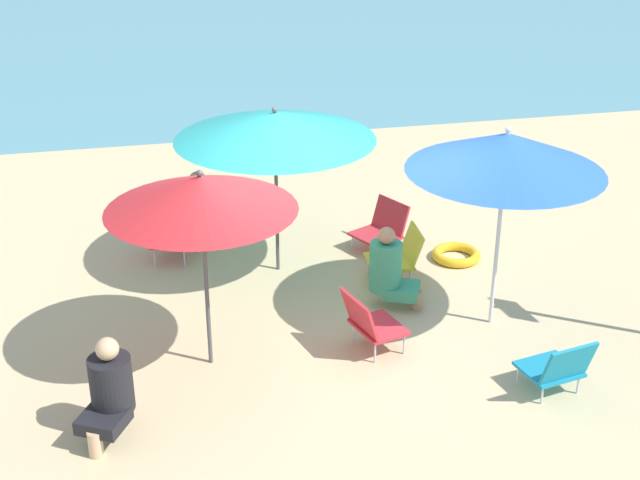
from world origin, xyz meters
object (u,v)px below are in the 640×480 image
umbrella_red (201,193)px  swim_ring (456,255)px  beach_chair_c (558,367)px  person_a (197,206)px  umbrella_blue (506,152)px  person_b (109,390)px  beach_chair_b (382,227)px  umbrella_teal (275,126)px  beach_chair_a (370,321)px  person_c (390,269)px  beach_chair_e (399,255)px  beach_chair_d (162,232)px

umbrella_red → swim_ring: 3.84m
beach_chair_c → person_a: size_ratio=0.70×
umbrella_blue → umbrella_red: umbrella_blue is taller
beach_chair_c → person_b: (-3.87, 0.28, 0.15)m
umbrella_blue → person_b: bearing=-164.6°
beach_chair_b → person_a: size_ratio=0.80×
umbrella_teal → beach_chair_a: umbrella_teal is taller
swim_ring → beach_chair_b: bearing=148.3°
umbrella_blue → person_a: 4.10m
beach_chair_c → person_a: bearing=23.4°
umbrella_blue → beach_chair_b: 2.56m
person_a → person_b: size_ratio=0.99×
person_b → person_c: (2.88, 1.60, -0.01)m
umbrella_blue → person_c: bearing=149.2°
beach_chair_e → person_b: 3.82m
umbrella_blue → beach_chair_a: 2.06m
person_b → person_c: person_c is taller
beach_chair_d → person_c: (2.26, -1.68, 0.09)m
beach_chair_c → person_a: 4.91m
beach_chair_b → swim_ring: (0.77, -0.48, -0.23)m
beach_chair_a → swim_ring: size_ratio=1.11×
umbrella_blue → umbrella_red: 2.90m
beach_chair_d → umbrella_teal: bearing=-10.5°
beach_chair_b → person_b: 4.39m
swim_ring → beach_chair_d: bearing=167.0°
umbrella_red → umbrella_teal: bearing=61.6°
beach_chair_d → swim_ring: 3.46m
umbrella_red → person_c: 2.45m
umbrella_red → person_c: bearing=19.2°
umbrella_red → person_b: umbrella_red is taller
umbrella_blue → swim_ring: (0.17, 1.46, -1.79)m
beach_chair_e → beach_chair_b: bearing=-90.4°
beach_chair_e → swim_ring: size_ratio=1.07×
umbrella_teal → beach_chair_e: 1.97m
beach_chair_a → beach_chair_b: bearing=55.2°
umbrella_red → beach_chair_a: umbrella_red is taller
beach_chair_d → beach_chair_e: size_ratio=1.08×
beach_chair_d → swim_ring: size_ratio=1.15×
beach_chair_e → beach_chair_c: bearing=109.7°
beach_chair_a → beach_chair_e: (0.71, 1.36, -0.01)m
person_a → person_c: bearing=-163.0°
beach_chair_b → person_b: person_b is taller
swim_ring → umbrella_red: bearing=-152.6°
umbrella_teal → person_c: (0.99, -1.11, -1.29)m
person_a → person_c: (1.80, -2.15, -0.00)m
umbrella_red → swim_ring: size_ratio=3.40×
beach_chair_e → person_c: person_c is taller
beach_chair_c → swim_ring: bearing=-13.5°
person_c → beach_chair_c: bearing=-38.0°
umbrella_teal → person_c: umbrella_teal is taller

